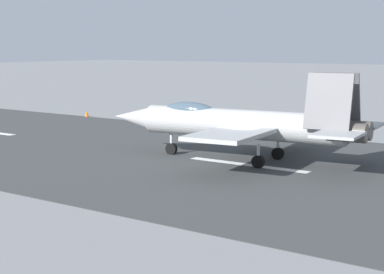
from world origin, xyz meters
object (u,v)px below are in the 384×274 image
fighter_jet (242,123)px  marker_cone_mid (235,127)px  crew_person (188,121)px  marker_cone_far (87,114)px

fighter_jet → marker_cone_mid: bearing=-56.8°
fighter_jet → marker_cone_mid: 14.58m
fighter_jet → crew_person: 14.33m
marker_cone_mid → crew_person: bearing=43.9°
crew_person → marker_cone_far: size_ratio=3.11×
crew_person → marker_cone_far: 14.92m
marker_cone_mid → marker_cone_far: size_ratio=1.00×
fighter_jet → marker_cone_far: size_ratio=32.34×
marker_cone_mid → marker_cone_far: same height
crew_person → marker_cone_mid: (-2.91, -2.80, -0.58)m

